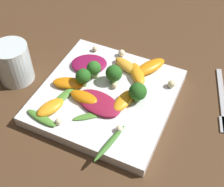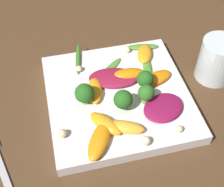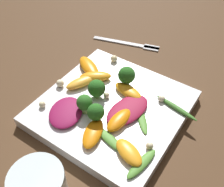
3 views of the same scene
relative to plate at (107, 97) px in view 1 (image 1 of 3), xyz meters
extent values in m
plane|color=#4C331E|center=(0.00, 0.00, -0.01)|extent=(2.40, 2.40, 0.00)
cube|color=white|center=(0.00, 0.00, 0.00)|extent=(0.26, 0.26, 0.02)
cylinder|color=silver|center=(0.02, -0.21, 0.03)|extent=(0.07, 0.07, 0.09)
cube|color=#B2B2B7|center=(-0.10, 0.21, -0.01)|extent=(0.17, 0.06, 0.01)
ellipsoid|color=maroon|center=(0.03, 0.00, 0.02)|extent=(0.07, 0.10, 0.01)
ellipsoid|color=maroon|center=(-0.06, -0.07, 0.02)|extent=(0.09, 0.10, 0.01)
ellipsoid|color=orange|center=(0.01, 0.04, 0.02)|extent=(0.07, 0.04, 0.01)
ellipsoid|color=orange|center=(0.08, -0.08, 0.02)|extent=(0.06, 0.05, 0.02)
ellipsoid|color=orange|center=(-0.10, 0.06, 0.02)|extent=(0.08, 0.06, 0.02)
ellipsoid|color=#FCAD33|center=(-0.08, 0.01, 0.02)|extent=(0.05, 0.07, 0.02)
ellipsoid|color=orange|center=(0.01, -0.08, 0.02)|extent=(0.05, 0.07, 0.01)
ellipsoid|color=orange|center=(-0.07, 0.04, 0.02)|extent=(0.07, 0.06, 0.02)
ellipsoid|color=orange|center=(0.04, -0.03, 0.02)|extent=(0.03, 0.06, 0.02)
cylinder|color=#7A9E51|center=(0.00, -0.05, 0.02)|extent=(0.01, 0.01, 0.02)
sphere|color=#26601E|center=(0.00, -0.05, 0.04)|extent=(0.03, 0.03, 0.03)
cylinder|color=#7A9E51|center=(-0.01, 0.06, 0.02)|extent=(0.01, 0.01, 0.02)
sphere|color=#26601E|center=(-0.01, 0.06, 0.04)|extent=(0.03, 0.03, 0.03)
cylinder|color=#84AD5B|center=(-0.04, 0.00, 0.02)|extent=(0.01, 0.01, 0.01)
sphere|color=#26601E|center=(-0.04, 0.00, 0.03)|extent=(0.03, 0.03, 0.03)
cylinder|color=#7A9E51|center=(-0.03, -0.04, 0.02)|extent=(0.02, 0.02, 0.02)
sphere|color=#2D6B23|center=(-0.03, -0.04, 0.04)|extent=(0.03, 0.03, 0.03)
ellipsoid|color=#518E33|center=(0.11, -0.08, 0.02)|extent=(0.03, 0.07, 0.01)
ellipsoid|color=#518E33|center=(0.06, 0.00, 0.01)|extent=(0.06, 0.06, 0.00)
ellipsoid|color=#3D7528|center=(0.11, 0.06, 0.02)|extent=(0.09, 0.03, 0.01)
ellipsoid|color=#518E33|center=(0.04, -0.07, 0.01)|extent=(0.07, 0.03, 0.01)
sphere|color=beige|center=(0.07, 0.06, 0.02)|extent=(0.01, 0.01, 0.01)
sphere|color=beige|center=(-0.02, 0.01, 0.02)|extent=(0.01, 0.01, 0.01)
sphere|color=beige|center=(0.11, -0.05, 0.02)|extent=(0.01, 0.01, 0.01)
sphere|color=beige|center=(-0.12, -0.02, 0.02)|extent=(0.02, 0.02, 0.02)
sphere|color=beige|center=(-0.07, 0.11, 0.02)|extent=(0.02, 0.02, 0.02)
sphere|color=beige|center=(-0.11, -0.08, 0.02)|extent=(0.01, 0.01, 0.01)
camera|label=1|loc=(0.38, 0.19, 0.47)|focal=50.00mm
camera|label=2|loc=(-0.37, 0.10, 0.45)|focal=50.00mm
camera|label=3|loc=(0.19, -0.28, 0.38)|focal=42.00mm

